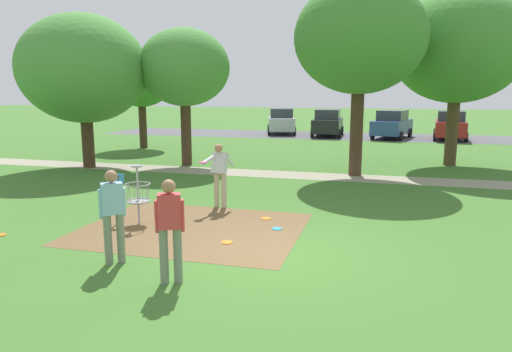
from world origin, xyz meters
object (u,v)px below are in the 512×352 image
object	(u,v)px
frisbee_far_right	(227,242)
frisbee_scattered_a	(169,211)
tree_mid_right	(141,80)
frisbee_near_basket	(179,216)
parked_car_leftmost	(281,121)
player_waiting_left	(170,225)
parked_car_center_left	(328,123)
player_throwing	(113,211)
tree_near_right	(360,38)
frisbee_scattered_b	(266,219)
frisbee_far_left	(0,235)
parked_car_rightmost	(450,125)
frisbee_by_tee	(277,229)
tree_mid_center	(83,69)
tree_mid_left	(184,68)
parked_car_center_right	(392,124)
frisbee_mid_grass	(177,202)
disc_golf_basket	(136,192)
player_foreground_watching	(220,171)
tree_near_left	(458,47)

from	to	relation	value
frisbee_far_right	frisbee_scattered_a	xyz separation A→B (m)	(-2.28, 2.06, 0.00)
frisbee_scattered_a	tree_mid_right	size ratio (longest dim) A/B	0.05
frisbee_near_basket	parked_car_leftmost	distance (m)	23.30
player_waiting_left	frisbee_near_basket	world-z (taller)	player_waiting_left
parked_car_leftmost	parked_car_center_left	bearing A→B (deg)	-15.38
player_throwing	tree_near_right	size ratio (longest dim) A/B	0.25
frisbee_scattered_a	frisbee_scattered_b	size ratio (longest dim) A/B	1.03
frisbee_far_left	frisbee_scattered_a	size ratio (longest dim) A/B	0.90
tree_mid_right	parked_car_rightmost	size ratio (longest dim) A/B	1.17
parked_car_center_left	tree_mid_right	bearing A→B (deg)	-133.23
player_waiting_left	frisbee_scattered_a	xyz separation A→B (m)	(-2.07, 4.21, -0.96)
frisbee_far_right	parked_car_center_left	distance (m)	23.89
frisbee_by_tee	frisbee_near_basket	bearing A→B (deg)	170.05
tree_mid_right	frisbee_near_basket	bearing A→B (deg)	-58.02
frisbee_far_left	parked_car_center_left	distance (m)	25.03
frisbee_by_tee	tree_mid_center	xyz separation A→B (m)	(-9.37, 6.50, 3.92)
frisbee_scattered_a	frisbee_scattered_b	xyz separation A→B (m)	(2.61, -0.08, 0.00)
frisbee_by_tee	parked_car_leftmost	world-z (taller)	parked_car_leftmost
player_waiting_left	tree_mid_left	xyz separation A→B (m)	(-4.77, 11.50, 3.03)
player_waiting_left	tree_mid_center	bearing A→B (deg)	130.31
frisbee_far_right	parked_car_center_right	xyz separation A→B (m)	(3.48, 23.44, 0.91)
frisbee_mid_grass	parked_car_leftmost	world-z (taller)	parked_car_leftmost
tree_mid_right	parked_car_center_right	world-z (taller)	tree_mid_right
disc_golf_basket	player_foreground_watching	world-z (taller)	player_foreground_watching
parked_car_center_left	parked_car_center_right	xyz separation A→B (m)	(4.27, -0.42, 0.00)
parked_car_leftmost	parked_car_center_right	size ratio (longest dim) A/B	1.00
player_waiting_left	tree_near_left	world-z (taller)	tree_near_left
player_foreground_watching	tree_mid_center	xyz separation A→B (m)	(-7.45, 4.94, 2.94)
player_waiting_left	tree_mid_center	size ratio (longest dim) A/B	0.28
player_throwing	tree_mid_left	world-z (taller)	tree_mid_left
frisbee_scattered_a	tree_near_right	xyz separation A→B (m)	(4.31, 6.68, 4.90)
player_foreground_watching	parked_car_center_left	xyz separation A→B (m)	(0.36, 21.07, -0.06)
frisbee_far_left	parked_car_center_left	bearing A→B (deg)	80.58
disc_golf_basket	frisbee_scattered_a	size ratio (longest dim) A/B	5.44
player_waiting_left	parked_car_leftmost	distance (m)	27.29
disc_golf_basket	tree_near_left	xyz separation A→B (m)	(8.22, 11.39, 4.05)
parked_car_rightmost	frisbee_far_left	bearing A→B (deg)	-116.15
frisbee_scattered_a	tree_mid_left	bearing A→B (deg)	110.31
player_throwing	parked_car_rightmost	world-z (taller)	parked_car_rightmost
frisbee_scattered_b	tree_mid_right	xyz separation A→B (m)	(-10.07, 12.36, 3.63)
frisbee_far_left	tree_mid_left	bearing A→B (deg)	90.52
parked_car_rightmost	frisbee_by_tee	bearing A→B (deg)	-105.76
tree_mid_right	parked_car_leftmost	distance (m)	12.12
frisbee_mid_grass	parked_car_leftmost	bearing A→B (deg)	94.74
frisbee_scattered_a	parked_car_leftmost	world-z (taller)	parked_car_leftmost
frisbee_far_left	frisbee_scattered_b	world-z (taller)	same
disc_golf_basket	tree_mid_center	xyz separation A→B (m)	(-6.09, 6.92, 3.17)
tree_near_left	parked_car_leftmost	size ratio (longest dim) A/B	1.56
player_foreground_watching	tree_near_left	size ratio (longest dim) A/B	0.24
player_throwing	frisbee_scattered_b	size ratio (longest dim) A/B	6.93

